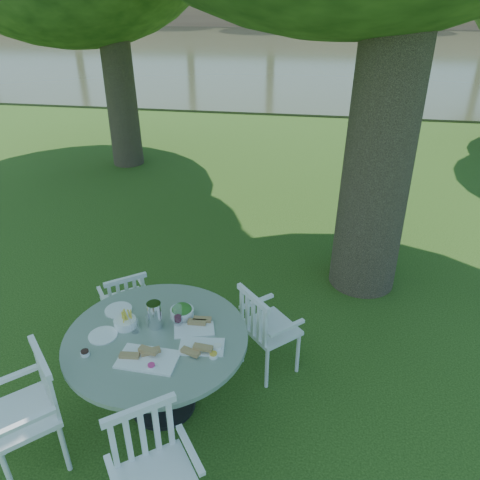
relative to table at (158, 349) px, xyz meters
name	(u,v)px	position (x,y,z in m)	size (l,w,h in m)	color
ground	(237,315)	(0.44, 1.36, -0.64)	(140.00, 140.00, 0.00)	#17360B
table	(158,349)	(0.00, 0.00, 0.00)	(1.48, 1.48, 0.78)	black
chair_ne	(263,326)	(0.80, 0.56, -0.11)	(0.63, 0.63, 0.91)	white
chair_nw	(126,302)	(-0.59, 0.79, -0.17)	(0.56, 0.56, 0.82)	white
chair_sw	(34,403)	(-0.74, -0.62, -0.07)	(0.68, 0.68, 0.98)	white
chair_se	(150,463)	(0.25, -0.95, -0.08)	(0.66, 0.65, 0.96)	white
tableware	(157,326)	(-0.01, 0.06, 0.19)	(1.12, 0.80, 0.23)	white
river	(306,51)	(0.44, 24.36, -0.64)	(100.00, 28.00, 0.12)	#343720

